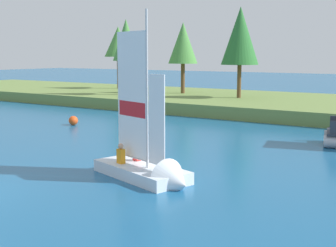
{
  "coord_description": "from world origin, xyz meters",
  "views": [
    {
      "loc": [
        13.26,
        -7.77,
        4.32
      ],
      "look_at": [
        1.88,
        9.61,
        1.2
      ],
      "focal_mm": 49.11,
      "sensor_mm": 36.0,
      "label": 1
    }
  ],
  "objects": [
    {
      "name": "shoreline_tree_midright",
      "position": [
        -2.12,
        26.11,
        5.77
      ],
      "size": [
        2.97,
        2.97,
        7.17
      ],
      "color": "brown",
      "rests_on": "shore_bank"
    },
    {
      "name": "shoreline_tree_midleft",
      "position": [
        -11.49,
        23.5,
        5.48
      ],
      "size": [
        2.29,
        2.29,
        6.43
      ],
      "color": "brown",
      "rests_on": "shore_bank"
    },
    {
      "name": "sailboat",
      "position": [
        4.46,
        4.78,
        0.41
      ],
      "size": [
        4.57,
        2.73,
        6.34
      ],
      "rotation": [
        0.0,
        0.0,
        -0.3
      ],
      "color": "silver",
      "rests_on": "ground"
    },
    {
      "name": "shore_bank",
      "position": [
        0.0,
        26.9,
        0.45
      ],
      "size": [
        80.0,
        14.23,
        0.89
      ],
      "primitive_type": "cube",
      "color": "olive",
      "rests_on": "ground"
    },
    {
      "name": "channel_buoy",
      "position": [
        -7.04,
        12.53,
        0.29
      ],
      "size": [
        0.57,
        0.57,
        0.57
      ],
      "primitive_type": "sphere",
      "color": "#E54C19",
      "rests_on": "ground"
    },
    {
      "name": "shoreline_tree_centre",
      "position": [
        -8.17,
        27.39,
        5.3
      ],
      "size": [
        2.6,
        2.6,
        6.25
      ],
      "color": "brown",
      "rests_on": "shore_bank"
    },
    {
      "name": "shoreline_tree_left",
      "position": [
        -16.7,
        28.81,
        5.57
      ],
      "size": [
        2.8,
        2.8,
        6.23
      ],
      "color": "brown",
      "rests_on": "shore_bank"
    }
  ]
}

